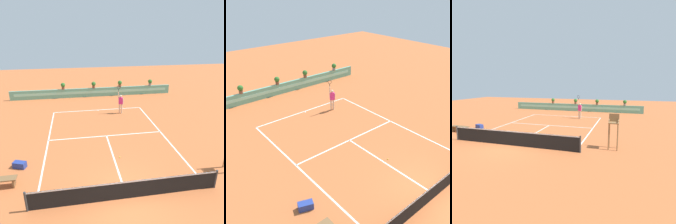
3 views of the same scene
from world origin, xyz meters
The scene contains 13 objects.
ground_plane centered at (0.00, 6.00, 0.00)m, with size 60.00×60.00×0.00m, color #BC6033.
court_lines centered at (0.00, 6.72, 0.00)m, with size 8.32×11.94×0.01m.
net centered at (0.00, 0.00, 0.51)m, with size 8.92×0.10×1.00m.
back_wall_barrier centered at (0.00, 16.39, 0.50)m, with size 18.00×0.21×1.00m.
umpire_chair centered at (6.17, 1.26, 1.34)m, with size 0.60×0.60×2.14m.
bench_courtside centered at (-5.97, 1.80, 0.38)m, with size 1.60×0.44×0.51m.
gear_bag centered at (-5.39, 3.39, 0.18)m, with size 0.70×0.36×0.36m, color navy.
tennis_player centered at (1.94, 10.71, 1.05)m, with size 0.60×0.32×2.58m.
tennis_ball_near_baseline centered at (0.36, 3.41, 0.03)m, with size 0.07×0.07×0.07m, color #CCE033.
potted_plant_far_right centered at (6.66, 16.39, 1.41)m, with size 0.48×0.48×0.72m.
potted_plant_right centered at (3.05, 16.39, 1.41)m, with size 0.48×0.48×0.72m.
potted_plant_left centered at (-3.31, 16.39, 1.41)m, with size 0.48×0.48×0.72m.
potted_plant_centre centered at (0.05, 16.39, 1.41)m, with size 0.48×0.48×0.72m.
Camera 3 is at (6.82, -10.91, 4.03)m, focal length 32.32 mm.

